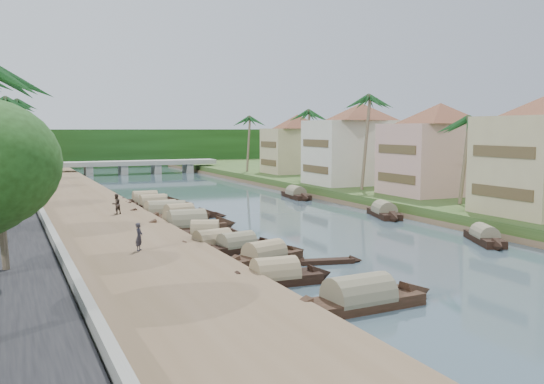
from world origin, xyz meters
name	(u,v)px	position (x,y,z in m)	size (l,w,h in m)	color
ground	(346,240)	(0.00, 0.00, 0.00)	(220.00, 220.00, 0.00)	#394C55
left_bank	(85,213)	(-16.00, 20.00, 0.40)	(10.00, 180.00, 0.80)	brown
right_bank	(397,194)	(19.00, 20.00, 0.60)	(16.00, 180.00, 1.20)	#2B471C
retaining_wall	(36,205)	(-20.20, 20.00, 1.35)	(0.40, 180.00, 1.10)	slate
treeline	(113,147)	(0.00, 100.00, 4.00)	(120.00, 14.00, 8.00)	black
bridge	(140,164)	(0.00, 72.00, 1.72)	(28.00, 4.00, 2.40)	gray
building_mid	(439,148)	(19.99, 14.00, 6.13)	(14.11, 14.11, 9.70)	tan
building_far	(361,143)	(18.99, 28.00, 6.38)	(15.59, 15.59, 10.20)	beige
building_distant	(297,143)	(19.99, 48.00, 5.88)	(12.62, 12.62, 9.20)	tan
sampan_0	(359,300)	(-8.29, -14.92, 0.42)	(8.95, 2.42, 2.31)	black
sampan_1	(275,277)	(-9.97, -9.37, 0.41)	(6.93, 1.97, 2.07)	black
sampan_2	(264,256)	(-8.45, -4.46, 0.41)	(7.26, 3.62, 1.93)	black
sampan_3	(237,246)	(-8.86, -0.77, 0.41)	(7.05, 2.89, 1.91)	black
sampan_4	(213,244)	(-10.08, 0.56, 0.41)	(7.18, 2.73, 2.03)	black
sampan_5	(205,233)	(-9.23, 4.89, 0.41)	(6.23, 3.70, 1.99)	black
sampan_6	(187,225)	(-9.36, 9.21, 0.42)	(8.66, 2.50, 2.52)	black
sampan_7	(177,221)	(-9.49, 11.88, 0.40)	(6.26, 3.37, 1.73)	black
sampan_8	(179,216)	(-8.56, 14.49, 0.42)	(7.25, 2.83, 2.20)	black
sampan_9	(167,214)	(-9.18, 16.26, 0.42)	(9.74, 4.64, 2.40)	black
sampan_10	(161,212)	(-9.44, 17.52, 0.42)	(8.25, 2.56, 2.23)	black
sampan_11	(153,205)	(-8.98, 23.04, 0.42)	(7.70, 2.19, 2.19)	black
sampan_12	(153,204)	(-8.83, 23.56, 0.41)	(8.82, 3.34, 2.08)	black
sampan_13	(145,201)	(-8.82, 27.28, 0.41)	(7.68, 2.03, 2.10)	black
sampan_14	(485,237)	(8.70, -4.87, 0.40)	(4.17, 7.07, 1.80)	black
sampan_15	(384,212)	(9.53, 8.89, 0.41)	(3.81, 7.93, 2.11)	black
sampan_16	(296,194)	(8.87, 26.08, 0.41)	(2.43, 8.42, 2.05)	black
canoe_1	(327,262)	(-5.02, -6.16, 0.10)	(4.65, 1.68, 0.74)	black
canoe_2	(195,217)	(-6.81, 15.48, 0.10)	(6.04, 1.91, 0.87)	black
palm_1	(464,120)	(16.00, 5.88, 8.93)	(3.20, 3.20, 9.45)	brown
palm_2	(365,99)	(15.00, 21.05, 11.55)	(3.20, 3.20, 12.16)	brown
palm_3	(305,113)	(16.00, 37.80, 10.37)	(3.20, 3.20, 10.93)	brown
palm_6	(8,101)	(-22.00, 30.38, 10.97)	(3.20, 3.20, 11.35)	brown
palm_7	(247,119)	(14.00, 54.25, 9.78)	(3.20, 3.20, 10.33)	brown
palm_8	(16,102)	(-20.50, 60.84, 12.08)	(3.20, 3.20, 12.51)	brown
tree_6	(380,139)	(24.00, 31.16, 6.82)	(4.30, 4.30, 7.51)	#463628
person_near	(139,237)	(-15.46, -1.47, 1.66)	(0.63, 0.41, 1.72)	#25242B
person_far	(116,204)	(-13.97, 15.14, 1.68)	(0.86, 0.67, 1.76)	#342A24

